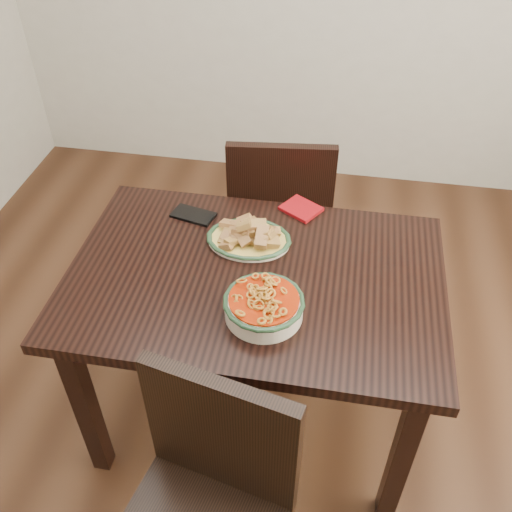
% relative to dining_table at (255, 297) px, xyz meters
% --- Properties ---
extents(floor, '(3.50, 3.50, 0.00)m').
position_rel_dining_table_xyz_m(floor, '(0.07, 0.03, -0.65)').
color(floor, '#331C10').
rests_on(floor, ground).
extents(dining_table, '(1.18, 0.79, 0.75)m').
position_rel_dining_table_xyz_m(dining_table, '(0.00, 0.00, 0.00)').
color(dining_table, black).
rests_on(dining_table, ground).
extents(chair_far, '(0.46, 0.46, 0.89)m').
position_rel_dining_table_xyz_m(chair_far, '(-0.01, 0.66, -0.15)').
color(chair_far, black).
rests_on(chair_far, ground).
extents(chair_near, '(0.50, 0.50, 0.89)m').
position_rel_dining_table_xyz_m(chair_near, '(-0.02, -0.62, -0.15)').
color(chair_near, black).
rests_on(chair_near, ground).
extents(fish_plate, '(0.27, 0.22, 0.11)m').
position_rel_dining_table_xyz_m(fish_plate, '(-0.05, 0.15, 0.15)').
color(fish_plate, beige).
rests_on(fish_plate, dining_table).
extents(noodle_bowl, '(0.24, 0.24, 0.08)m').
position_rel_dining_table_xyz_m(noodle_bowl, '(0.06, -0.16, 0.14)').
color(noodle_bowl, beige).
rests_on(noodle_bowl, dining_table).
extents(smartphone, '(0.16, 0.11, 0.01)m').
position_rel_dining_table_xyz_m(smartphone, '(-0.27, 0.26, 0.11)').
color(smartphone, black).
rests_on(smartphone, dining_table).
extents(napkin, '(0.16, 0.16, 0.01)m').
position_rel_dining_table_xyz_m(napkin, '(0.10, 0.36, 0.11)').
color(napkin, maroon).
rests_on(napkin, dining_table).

